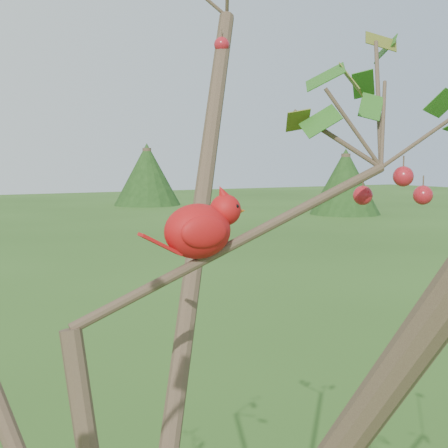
# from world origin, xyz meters

# --- Properties ---
(crabapple_tree) EXTENTS (2.35, 2.05, 2.95)m
(crabapple_tree) POSITION_xyz_m (0.03, -0.02, 2.12)
(crabapple_tree) COLOR #3E2B21
(crabapple_tree) RESTS_ON ground
(cardinal) EXTENTS (0.20, 0.10, 0.14)m
(cardinal) POSITION_xyz_m (0.17, 0.08, 2.10)
(cardinal) COLOR red
(cardinal) RESTS_ON ground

